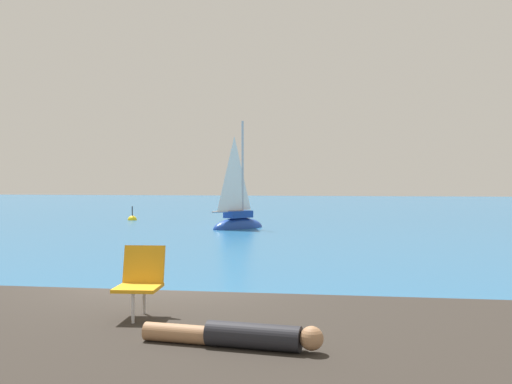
{
  "coord_description": "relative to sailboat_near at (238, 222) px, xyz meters",
  "views": [
    {
      "loc": [
        2.72,
        -9.24,
        2.56
      ],
      "look_at": [
        -1.07,
        16.99,
        1.96
      ],
      "focal_mm": 42.97,
      "sensor_mm": 36.0,
      "label": 1
    }
  ],
  "objects": [
    {
      "name": "boulder_seaward",
      "position": [
        3.96,
        -22.1,
        -0.33
      ],
      "size": [
        1.55,
        1.68,
        0.98
      ],
      "primitive_type": "cube",
      "rotation": [
        0.17,
        -0.07,
        1.18
      ],
      "color": "#292920",
      "rests_on": "ground"
    },
    {
      "name": "person_sunbather",
      "position": [
        4.4,
        -25.09,
        0.76
      ],
      "size": [
        1.76,
        0.44,
        0.25
      ],
      "rotation": [
        0.0,
        0.0,
        3.0
      ],
      "color": "black",
      "rests_on": "shore_ledge"
    },
    {
      "name": "shore_ledge",
      "position": [
        3.92,
        -24.4,
        0.16
      ],
      "size": [
        7.71,
        4.16,
        0.97
      ],
      "primitive_type": "cube",
      "rotation": [
        0.0,
        0.0,
        -0.01
      ],
      "color": "#2D2823",
      "rests_on": "ground"
    },
    {
      "name": "beach_chair",
      "position": [
        3.05,
        -23.97,
        1.09
      ],
      "size": [
        0.52,
        0.62,
        0.8
      ],
      "rotation": [
        0.0,
        0.0,
        4.78
      ],
      "color": "orange",
      "rests_on": "shore_ledge"
    },
    {
      "name": "boulder_inland",
      "position": [
        5.12,
        -22.38,
        -0.33
      ],
      "size": [
        1.46,
        1.28,
        0.87
      ],
      "primitive_type": "cube",
      "rotation": [
        0.12,
        0.04,
        0.15
      ],
      "color": "#2C2A25",
      "rests_on": "ground"
    },
    {
      "name": "sailboat_near",
      "position": [
        0.0,
        0.0,
        0.0
      ],
      "size": [
        2.85,
        3.13,
        6.03
      ],
      "rotation": [
        0.0,
        0.0,
        0.88
      ],
      "color": "#193D99",
      "rests_on": "ground"
    },
    {
      "name": "ground_plane",
      "position": [
        2.64,
        -21.44,
        -0.33
      ],
      "size": [
        160.0,
        160.0,
        0.0
      ],
      "primitive_type": "plane",
      "color": "#236093"
    },
    {
      "name": "marker_buoy",
      "position": [
        -7.44,
        5.12,
        -0.32
      ],
      "size": [
        0.56,
        0.56,
        1.13
      ],
      "color": "yellow",
      "rests_on": "ground"
    }
  ]
}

